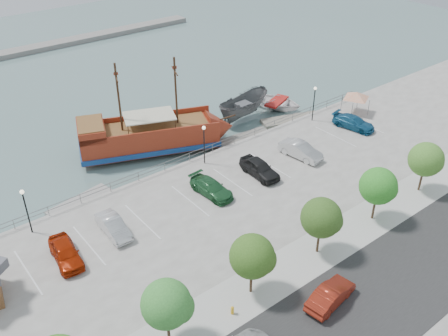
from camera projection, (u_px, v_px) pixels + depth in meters
ground at (245, 200)px, 47.57m from camera, size 160.00×160.00×0.00m
street at (387, 289)px, 36.37m from camera, size 100.00×8.00×0.04m
sidewalk at (325, 246)px, 40.37m from camera, size 100.00×4.00×0.05m
seawall_railing at (197, 154)px, 51.96m from camera, size 50.00×0.06×1.00m
far_shore at (89, 37)px, 89.26m from camera, size 40.00×3.00×0.80m
pirate_ship at (161, 135)px, 54.81m from camera, size 17.63×10.56×10.98m
patrol_boat at (243, 109)px, 61.31m from camera, size 8.25×3.99×3.07m
speedboat at (277, 104)px, 64.42m from camera, size 6.71×7.79×1.36m
dock_west at (80, 202)px, 46.96m from camera, size 6.60×2.92×0.36m
dock_mid at (242, 139)px, 57.45m from camera, size 7.38×2.77×0.41m
dock_east at (291, 120)px, 61.62m from camera, size 7.85×4.50×0.43m
canopy_tent at (357, 92)px, 60.11m from camera, size 4.75×4.75×3.14m
street_sedan at (331, 295)px, 34.90m from camera, size 4.61×2.22×1.46m
fire_hydrant at (232, 310)px, 34.20m from camera, size 0.24×0.24×0.70m
lamp_post_left at (25, 204)px, 40.36m from camera, size 0.36×0.36×4.28m
lamp_post_mid at (204, 138)px, 49.81m from camera, size 0.36×0.36×4.28m
lamp_post_right at (314, 98)px, 58.22m from camera, size 0.36×0.36×4.28m
tree_b at (169, 305)px, 30.78m from camera, size 3.30×3.20×5.00m
tree_c at (254, 257)px, 34.45m from camera, size 3.30×3.20×5.00m
tree_d at (323, 218)px, 38.13m from camera, size 3.30×3.20×5.00m
tree_e at (380, 187)px, 41.81m from camera, size 3.30×3.20×5.00m
tree_f at (427, 160)px, 45.49m from camera, size 3.30×3.20×5.00m
parked_car_a at (65, 253)px, 38.57m from camera, size 2.37×4.78×1.57m
parked_car_b at (113, 226)px, 41.43m from camera, size 1.66×4.40×1.44m
parked_car_d at (211, 188)px, 46.29m from camera, size 2.36×4.96×1.39m
parked_car_e at (260, 168)px, 49.02m from camera, size 2.13×4.86×1.63m
parked_car_f at (301, 150)px, 52.03m from camera, size 2.34×5.02×1.59m
parked_car_h at (354, 122)px, 57.67m from camera, size 3.00×5.32×1.45m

